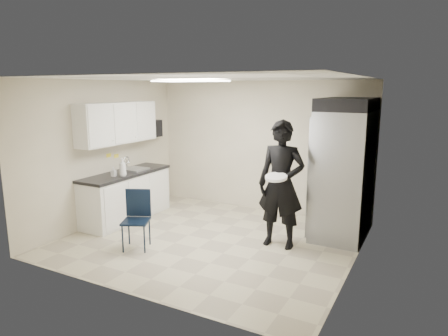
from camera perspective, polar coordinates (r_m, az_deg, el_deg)
The scene contains 21 objects.
floor at distance 6.68m, azimuth -1.92°, elevation -10.21°, with size 4.50×4.50×0.00m, color #B4AB8D.
ceiling at distance 6.21m, azimuth -2.08°, elevation 12.70°, with size 4.50×4.50×0.00m, color white.
back_wall at distance 8.09m, azimuth 5.10°, elevation 3.10°, with size 4.50×4.50×0.00m, color beige.
left_wall at distance 7.68m, azimuth -16.72°, elevation 2.22°, with size 4.00×4.00×0.00m, color beige.
right_wall at distance 5.57m, azimuth 18.51°, elevation -1.20°, with size 4.00×4.00×0.00m, color beige.
ceiling_panel at distance 6.87m, azimuth -4.81°, elevation 12.28°, with size 1.20×0.60×0.02m, color white.
lower_counter at distance 7.80m, azimuth -13.75°, elevation -4.03°, with size 0.60×1.90×0.86m, color silver.
countertop at distance 7.69m, azimuth -13.91°, elevation -0.76°, with size 0.64×1.95×0.05m, color black.
sink at distance 7.86m, azimuth -12.59°, elevation -0.55°, with size 0.42×0.40×0.14m, color gray.
faucet at distance 7.96m, azimuth -13.73°, elevation 0.65°, with size 0.02×0.02×0.24m, color silver.
upper_cabinets at distance 7.64m, azimuth -14.95°, elevation 6.25°, with size 0.35×1.80×0.75m, color silver.
towel_dispenser at distance 8.57m, azimuth -9.97°, elevation 5.59°, with size 0.22×0.30×0.35m, color black.
notice_sticker_left at distance 7.76m, azimuth -16.14°, elevation 1.75°, with size 0.00×0.12×0.07m, color yellow.
notice_sticker_right at distance 7.90m, azimuth -15.12°, elevation 1.68°, with size 0.00×0.12×0.07m, color yellow.
commercial_fridge at distance 6.92m, azimuth 16.75°, elevation -0.84°, with size 0.80×1.35×2.10m, color gray.
fridge_compressor at distance 6.78m, azimuth 17.31°, elevation 8.70°, with size 0.80×1.35×0.20m, color black.
folding_chair at distance 6.33m, azimuth -12.49°, elevation -7.45°, with size 0.39×0.39×0.88m, color black.
man_tuxedo at distance 6.22m, azimuth 8.16°, elevation -2.34°, with size 0.73×0.49×1.99m, color black.
bucket_lid at distance 5.95m, azimuth 7.46°, elevation -1.31°, with size 0.33×0.33×0.04m, color silver.
soap_bottle_a at distance 7.32m, azimuth -14.28°, elevation 0.14°, with size 0.13×0.13×0.33m, color silver.
soap_bottle_b at distance 7.35m, azimuth -15.49°, elevation -0.52°, with size 0.07×0.08×0.17m, color #A9ACB5.
Camera 1 is at (3.11, -5.38, 2.45)m, focal length 32.00 mm.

